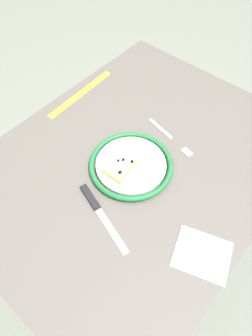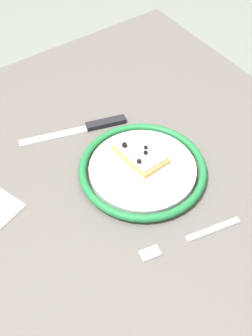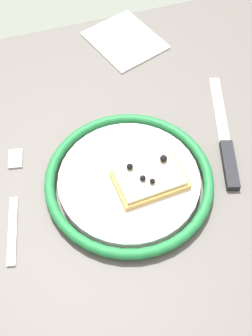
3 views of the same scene
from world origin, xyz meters
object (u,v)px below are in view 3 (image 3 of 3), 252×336
object	(u,v)px
plate	(129,180)
knife	(226,149)
pizza_slice_near	(150,179)
fork	(14,202)
dining_table	(112,220)
napkin	(125,40)

from	to	relation	value
plate	knife	world-z (taller)	plate
pizza_slice_near	knife	bearing A→B (deg)	11.37
knife	fork	distance (m)	0.35
dining_table	napkin	distance (m)	0.36
plate	knife	distance (m)	0.17
dining_table	pizza_slice_near	distance (m)	0.13
knife	napkin	bearing A→B (deg)	104.57
napkin	fork	bearing A→B (deg)	-132.19
napkin	dining_table	bearing A→B (deg)	-111.00
pizza_slice_near	dining_table	bearing A→B (deg)	172.72
pizza_slice_near	fork	size ratio (longest dim) A/B	0.56
knife	napkin	xyz separation A→B (m)	(-0.08, 0.30, -0.00)
plate	fork	bearing A→B (deg)	173.06
knife	pizza_slice_near	bearing A→B (deg)	-168.63
fork	pizza_slice_near	bearing A→B (deg)	-10.00
pizza_slice_near	napkin	bearing A→B (deg)	79.05
dining_table	napkin	world-z (taller)	napkin
plate	napkin	distance (m)	0.33
napkin	plate	bearing A→B (deg)	-106.21
fork	plate	bearing A→B (deg)	-6.94
dining_table	napkin	bearing A→B (deg)	69.00
dining_table	knife	bearing A→B (deg)	5.92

